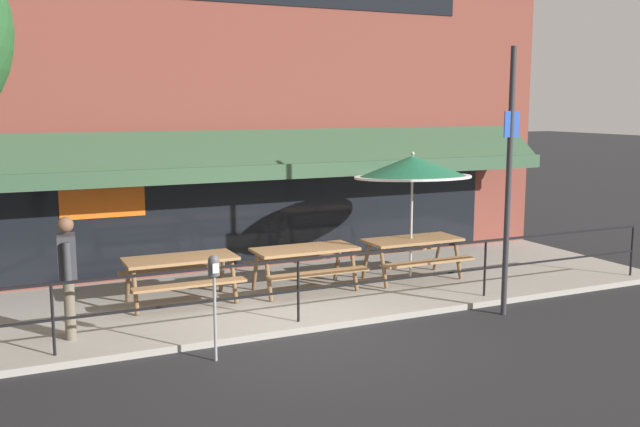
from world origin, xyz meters
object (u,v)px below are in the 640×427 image
at_px(patio_umbrella_right, 412,168).
at_px(street_sign_pole, 509,180).
at_px(picnic_table_centre, 305,257).
at_px(parking_meter_near, 214,276).
at_px(picnic_table_left, 181,267).
at_px(pedestrian_walking, 68,270).
at_px(picnic_table_right, 412,247).

height_order(patio_umbrella_right, street_sign_pole, street_sign_pole).
relative_size(picnic_table_centre, parking_meter_near, 1.27).
bearing_deg(patio_umbrella_right, picnic_table_left, 177.86).
xyz_separation_m(picnic_table_centre, patio_umbrella_right, (2.16, -0.02, 1.47)).
bearing_deg(pedestrian_walking, picnic_table_left, 30.06).
relative_size(picnic_table_right, patio_umbrella_right, 0.76).
height_order(picnic_table_centre, parking_meter_near, parking_meter_near).
xyz_separation_m(picnic_table_left, parking_meter_near, (-0.19, -2.57, 0.44)).
distance_m(picnic_table_left, pedestrian_walking, 2.15).
bearing_deg(picnic_table_right, pedestrian_walking, -172.11).
height_order(picnic_table_centre, street_sign_pole, street_sign_pole).
bearing_deg(street_sign_pole, pedestrian_walking, 167.39).
height_order(picnic_table_right, pedestrian_walking, pedestrian_walking).
distance_m(picnic_table_right, patio_umbrella_right, 1.47).
height_order(pedestrian_walking, street_sign_pole, street_sign_pole).
distance_m(picnic_table_left, street_sign_pole, 5.42).
distance_m(picnic_table_right, parking_meter_near, 5.11).
height_order(picnic_table_left, picnic_table_centre, same).
distance_m(picnic_table_left, picnic_table_right, 4.32).
xyz_separation_m(picnic_table_left, street_sign_pole, (4.59, -2.50, 1.45)).
height_order(parking_meter_near, street_sign_pole, street_sign_pole).
bearing_deg(pedestrian_walking, patio_umbrella_right, 8.35).
xyz_separation_m(picnic_table_left, picnic_table_centre, (2.16, -0.14, 0.00)).
bearing_deg(picnic_table_centre, street_sign_pole, -44.11).
distance_m(picnic_table_left, parking_meter_near, 2.62).
distance_m(picnic_table_centre, picnic_table_right, 2.16).
distance_m(picnic_table_left, picnic_table_centre, 2.16).
xyz_separation_m(patio_umbrella_right, street_sign_pole, (0.28, -2.34, -0.02)).
bearing_deg(street_sign_pole, patio_umbrella_right, 96.74).
xyz_separation_m(picnic_table_right, patio_umbrella_right, (0.00, 0.05, 1.47)).
relative_size(picnic_table_left, street_sign_pole, 0.43).
bearing_deg(picnic_table_centre, patio_umbrella_right, -0.48).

